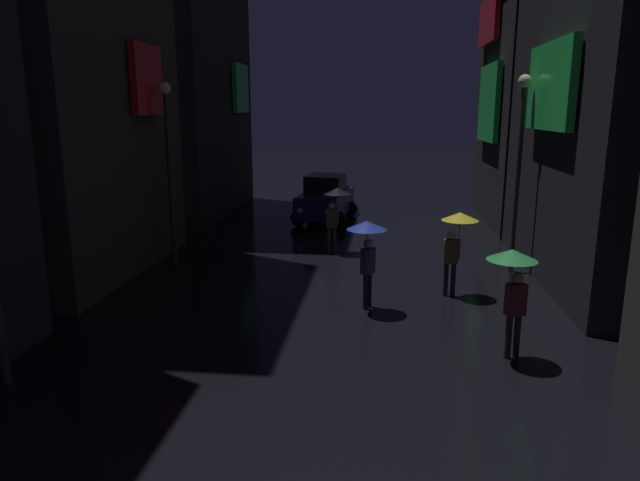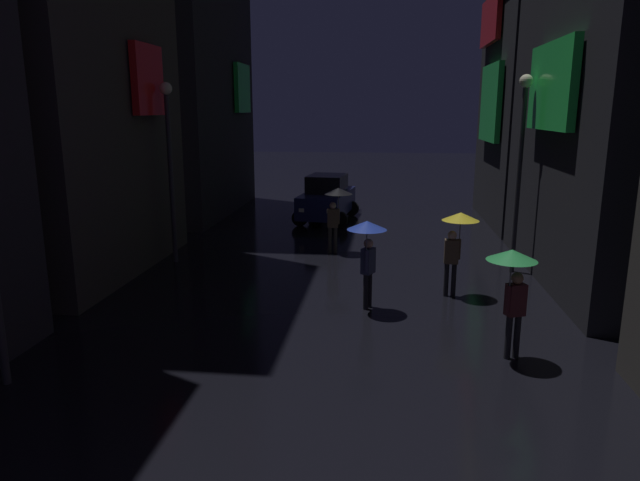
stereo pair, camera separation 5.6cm
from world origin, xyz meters
name	(u,v)px [view 1 (the left image)]	position (x,y,z in m)	size (l,w,h in m)	color
building_right_far	(547,41)	(7.47, 21.50, 7.13)	(4.25, 7.02, 14.23)	black
pedestrian_midstreet_left_blue	(367,240)	(0.95, 10.13, 1.67)	(0.90, 0.90, 2.12)	black
pedestrian_far_right_green	(513,273)	(3.65, 7.72, 1.67)	(0.90, 0.90, 2.12)	black
pedestrian_near_crossing_black	(336,202)	(-0.21, 15.47, 1.67)	(0.90, 0.90, 2.12)	#38332D
pedestrian_midstreet_centre_yellow	(457,231)	(3.10, 11.40, 1.67)	(0.90, 0.90, 2.12)	black
car_distant	(326,199)	(-1.07, 20.90, 0.93)	(2.57, 4.29, 1.92)	navy
streetlamp_right_far	(520,151)	(5.00, 13.84, 3.43)	(0.36, 0.36, 5.47)	#2D2D33
streetlamp_left_far	(168,152)	(-5.00, 13.79, 3.34)	(0.36, 0.36, 5.32)	#2D2D33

